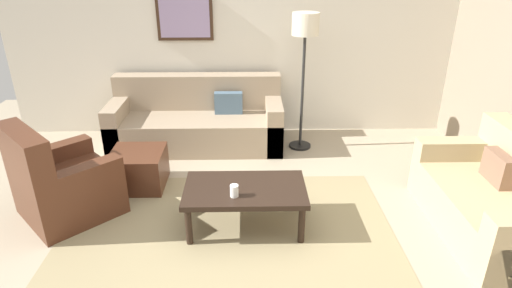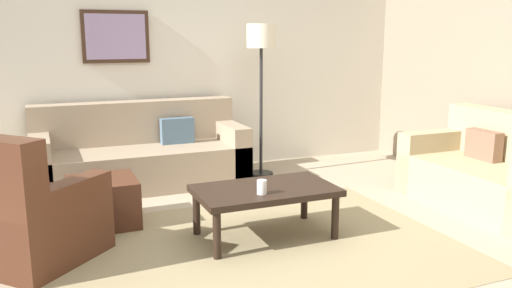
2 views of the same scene
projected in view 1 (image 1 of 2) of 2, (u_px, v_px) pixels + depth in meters
ground_plane at (227, 238)px, 3.83m from camera, size 8.00×8.00×0.00m
rear_partition at (232, 30)px, 5.62m from camera, size 6.00×0.12×2.80m
area_rug at (227, 238)px, 3.82m from camera, size 3.04×2.25×0.01m
couch_main at (198, 122)px, 5.62m from camera, size 2.19×0.87×0.88m
couch_loveseat at (502, 204)px, 3.79m from camera, size 0.89×1.58×0.88m
armchair_leather at (60, 187)px, 4.04m from camera, size 1.13×1.13×0.95m
ottoman at (139, 169)px, 4.61m from camera, size 0.56×0.56×0.40m
coffee_table at (245, 192)px, 3.86m from camera, size 1.10×0.64×0.41m
cup at (234, 191)px, 3.68m from camera, size 0.07×0.07×0.11m
lamp_standing at (305, 39)px, 5.04m from camera, size 0.32×0.32×1.71m
framed_artwork at (185, 18)px, 5.45m from camera, size 0.72×0.04×0.56m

